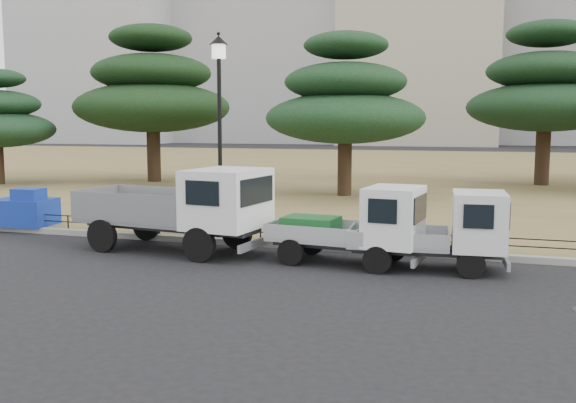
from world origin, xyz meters
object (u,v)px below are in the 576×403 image
(truck_kei_front, at_px, (357,226))
(tarp_pile, at_px, (25,210))
(street_lamp, at_px, (219,102))
(truck_kei_rear, at_px, (439,231))
(truck_large, at_px, (182,205))

(truck_kei_front, relative_size, tarp_pile, 1.97)
(truck_kei_front, distance_m, street_lamp, 5.29)
(truck_kei_rear, xyz_separation_m, tarp_pile, (-12.39, 1.70, -0.27))
(truck_large, height_order, tarp_pile, truck_large)
(truck_kei_rear, bearing_deg, truck_large, 174.41)
(street_lamp, distance_m, tarp_pile, 7.19)
(street_lamp, relative_size, tarp_pile, 2.95)
(street_lamp, height_order, tarp_pile, street_lamp)
(tarp_pile, bearing_deg, truck_large, -14.14)
(tarp_pile, bearing_deg, truck_kei_front, -9.22)
(truck_kei_front, xyz_separation_m, truck_kei_rear, (1.83, 0.01, -0.03))
(truck_kei_front, xyz_separation_m, tarp_pile, (-10.56, 1.71, -0.30))
(truck_large, bearing_deg, truck_kei_rear, 5.55)
(street_lamp, bearing_deg, truck_kei_front, -22.50)
(truck_kei_rear, distance_m, street_lamp, 6.82)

